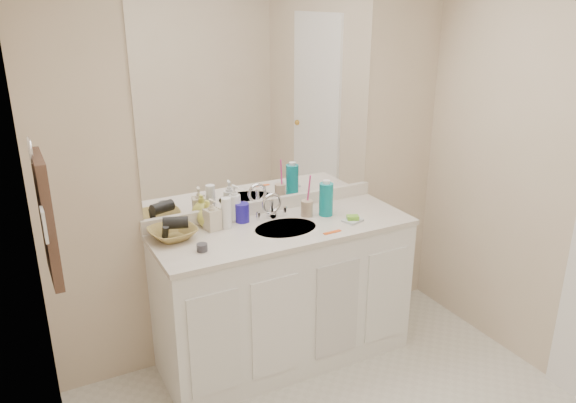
% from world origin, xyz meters
% --- Properties ---
extents(wall_back, '(2.60, 0.02, 2.40)m').
position_xyz_m(wall_back, '(0.00, 1.30, 1.20)').
color(wall_back, beige).
rests_on(wall_back, floor).
extents(wall_left, '(0.02, 2.60, 2.40)m').
position_xyz_m(wall_left, '(-1.30, 0.00, 1.20)').
color(wall_left, beige).
rests_on(wall_left, floor).
extents(vanity_cabinet, '(1.50, 0.55, 0.85)m').
position_xyz_m(vanity_cabinet, '(0.00, 1.02, 0.42)').
color(vanity_cabinet, white).
rests_on(vanity_cabinet, floor).
extents(countertop, '(1.52, 0.57, 0.03)m').
position_xyz_m(countertop, '(0.00, 1.02, 0.86)').
color(countertop, silver).
rests_on(countertop, vanity_cabinet).
extents(backsplash, '(1.52, 0.03, 0.08)m').
position_xyz_m(backsplash, '(0.00, 1.29, 0.92)').
color(backsplash, white).
rests_on(backsplash, countertop).
extents(sink_basin, '(0.37, 0.37, 0.02)m').
position_xyz_m(sink_basin, '(0.00, 1.00, 0.87)').
color(sink_basin, beige).
rests_on(sink_basin, countertop).
extents(faucet, '(0.02, 0.02, 0.11)m').
position_xyz_m(faucet, '(0.00, 1.18, 0.94)').
color(faucet, silver).
rests_on(faucet, countertop).
extents(mirror, '(1.48, 0.01, 1.20)m').
position_xyz_m(mirror, '(0.00, 1.29, 1.56)').
color(mirror, white).
rests_on(mirror, wall_back).
extents(blue_mug, '(0.11, 0.11, 0.11)m').
position_xyz_m(blue_mug, '(-0.18, 1.21, 0.94)').
color(blue_mug, '#2217A1').
rests_on(blue_mug, countertop).
extents(tan_cup, '(0.08, 0.08, 0.10)m').
position_xyz_m(tan_cup, '(0.20, 1.11, 0.93)').
color(tan_cup, tan).
rests_on(tan_cup, countertop).
extents(toothbrush, '(0.02, 0.04, 0.22)m').
position_xyz_m(toothbrush, '(0.21, 1.11, 1.03)').
color(toothbrush, '#E53C8E').
rests_on(toothbrush, tan_cup).
extents(mouthwash_bottle, '(0.10, 0.10, 0.20)m').
position_xyz_m(mouthwash_bottle, '(0.31, 1.07, 0.98)').
color(mouthwash_bottle, '#0C8791').
rests_on(mouthwash_bottle, countertop).
extents(soap_dish, '(0.13, 0.11, 0.01)m').
position_xyz_m(soap_dish, '(0.39, 0.91, 0.89)').
color(soap_dish, silver).
rests_on(soap_dish, countertop).
extents(green_soap, '(0.08, 0.07, 0.02)m').
position_xyz_m(green_soap, '(0.39, 0.91, 0.90)').
color(green_soap, '#72C02E').
rests_on(green_soap, soap_dish).
extents(orange_comb, '(0.11, 0.03, 0.00)m').
position_xyz_m(orange_comb, '(0.20, 0.82, 0.88)').
color(orange_comb, '#FF5C1A').
rests_on(orange_comb, countertop).
extents(dark_jar, '(0.07, 0.07, 0.04)m').
position_xyz_m(dark_jar, '(-0.53, 0.93, 0.90)').
color(dark_jar, '#38363E').
rests_on(dark_jar, countertop).
extents(extra_white_bottle, '(0.07, 0.07, 0.18)m').
position_xyz_m(extra_white_bottle, '(-0.30, 1.16, 0.97)').
color(extra_white_bottle, white).
rests_on(extra_white_bottle, countertop).
extents(soap_bottle_white, '(0.10, 0.10, 0.22)m').
position_xyz_m(soap_bottle_white, '(-0.21, 1.25, 0.99)').
color(soap_bottle_white, white).
rests_on(soap_bottle_white, countertop).
extents(soap_bottle_cream, '(0.10, 0.10, 0.18)m').
position_xyz_m(soap_bottle_cream, '(-0.38, 1.18, 0.97)').
color(soap_bottle_cream, beige).
rests_on(soap_bottle_cream, countertop).
extents(soap_bottle_yellow, '(0.13, 0.13, 0.15)m').
position_xyz_m(soap_bottle_yellow, '(-0.38, 1.24, 0.96)').
color(soap_bottle_yellow, '#E7E75A').
rests_on(soap_bottle_yellow, countertop).
extents(wicker_basket, '(0.29, 0.29, 0.06)m').
position_xyz_m(wicker_basket, '(-0.62, 1.16, 0.91)').
color(wicker_basket, olive).
rests_on(wicker_basket, countertop).
extents(hair_dryer, '(0.15, 0.11, 0.07)m').
position_xyz_m(hair_dryer, '(-0.60, 1.16, 0.97)').
color(hair_dryer, black).
rests_on(hair_dryer, wicker_basket).
extents(towel_ring, '(0.01, 0.11, 0.11)m').
position_xyz_m(towel_ring, '(-1.27, 0.77, 1.55)').
color(towel_ring, silver).
rests_on(towel_ring, wall_left).
extents(hand_towel, '(0.04, 0.32, 0.55)m').
position_xyz_m(hand_towel, '(-1.25, 0.77, 1.25)').
color(hand_towel, '#30211A').
rests_on(hand_towel, towel_ring).
extents(switch_plate, '(0.01, 0.08, 0.13)m').
position_xyz_m(switch_plate, '(-1.27, 0.57, 1.30)').
color(switch_plate, white).
rests_on(switch_plate, wall_left).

